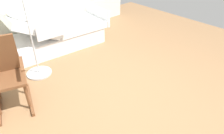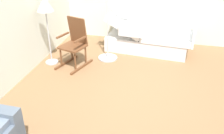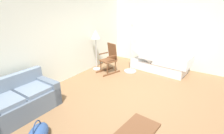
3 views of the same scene
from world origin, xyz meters
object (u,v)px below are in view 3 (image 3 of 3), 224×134
floor_lamp (96,37)px  duffel_bag (38,134)px  iv_pole (130,65)px  couch (20,102)px  rocking_chair (110,59)px  hospital_bed (159,62)px

floor_lamp → duffel_bag: floor_lamp is taller
iv_pole → floor_lamp: bearing=113.8°
couch → floor_lamp: 3.28m
floor_lamp → duffel_bag: (-3.42, -1.36, -1.07)m
rocking_chair → floor_lamp: (-0.06, 0.56, 0.72)m
floor_lamp → hospital_bed: bearing=-58.5°
couch → rocking_chair: 3.21m
floor_lamp → iv_pole: iv_pole is taller
rocking_chair → duffel_bag: rocking_chair is taller
hospital_bed → floor_lamp: floor_lamp is taller
hospital_bed → floor_lamp: (-1.22, 1.99, 0.92)m
floor_lamp → couch: bearing=-174.9°
rocking_chair → couch: bearing=175.1°
hospital_bed → duffel_bag: size_ratio=3.32×
hospital_bed → floor_lamp: bearing=121.5°
hospital_bed → iv_pole: iv_pole is taller
hospital_bed → couch: size_ratio=1.33×
hospital_bed → couch: bearing=158.5°
duffel_bag → iv_pole: size_ratio=0.38×
iv_pole → duffel_bag: bearing=-177.2°
couch → floor_lamp: size_ratio=1.09×
rocking_chair → duffel_bag: bearing=-167.0°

